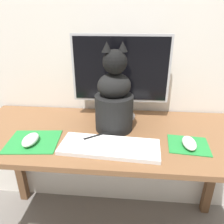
{
  "coord_description": "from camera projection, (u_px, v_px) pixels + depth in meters",
  "views": [
    {
      "loc": [
        0.11,
        -0.92,
        1.25
      ],
      "look_at": [
        0.03,
        -0.05,
        0.86
      ],
      "focal_mm": 35.0,
      "sensor_mm": 36.0,
      "label": 1
    }
  ],
  "objects": [
    {
      "name": "wall_back",
      "position": [
        113.0,
        15.0,
        1.13
      ],
      "size": [
        7.0,
        0.04,
        2.5
      ],
      "color": "silver",
      "rests_on": "ground_plane"
    },
    {
      "name": "desk",
      "position": [
        107.0,
        151.0,
        1.11
      ],
      "size": [
        1.38,
        0.57,
        0.73
      ],
      "color": "brown",
      "rests_on": "ground_plane"
    },
    {
      "name": "monitor",
      "position": [
        121.0,
        74.0,
        1.13
      ],
      "size": [
        0.5,
        0.17,
        0.44
      ],
      "color": "#B2B2B7",
      "rests_on": "desk"
    },
    {
      "name": "keyboard",
      "position": [
        110.0,
        146.0,
        0.93
      ],
      "size": [
        0.43,
        0.19,
        0.02
      ],
      "rotation": [
        0.0,
        0.0,
        -0.06
      ],
      "color": "silver",
      "rests_on": "desk"
    },
    {
      "name": "mousepad_left",
      "position": [
        33.0,
        141.0,
        0.99
      ],
      "size": [
        0.24,
        0.22,
        0.0
      ],
      "rotation": [
        0.0,
        0.0,
        0.1
      ],
      "color": "#238438",
      "rests_on": "desk"
    },
    {
      "name": "mousepad_right",
      "position": [
        188.0,
        145.0,
        0.96
      ],
      "size": [
        0.19,
        0.17,
        0.0
      ],
      "rotation": [
        0.0,
        0.0,
        -0.09
      ],
      "color": "#238438",
      "rests_on": "desk"
    },
    {
      "name": "computer_mouse_left",
      "position": [
        30.0,
        140.0,
        0.96
      ],
      "size": [
        0.06,
        0.11,
        0.04
      ],
      "color": "white",
      "rests_on": "mousepad_left"
    },
    {
      "name": "computer_mouse_right",
      "position": [
        189.0,
        143.0,
        0.94
      ],
      "size": [
        0.06,
        0.11,
        0.03
      ],
      "color": "white",
      "rests_on": "mousepad_right"
    },
    {
      "name": "cat",
      "position": [
        114.0,
        99.0,
        1.04
      ],
      "size": [
        0.24,
        0.28,
        0.42
      ],
      "rotation": [
        0.0,
        0.0,
        0.27
      ],
      "color": "black",
      "rests_on": "desk"
    }
  ]
}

